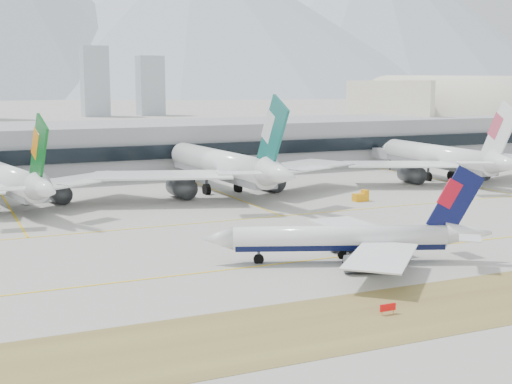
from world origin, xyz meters
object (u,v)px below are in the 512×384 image
widebody_eva (10,181)px  hangar (474,147)px  widebody_china_air (443,159)px  taxiing_airliner (350,239)px  terminal (123,148)px  widebody_cathay (224,167)px

widebody_eva → hangar: size_ratio=0.67×
widebody_eva → widebody_china_air: 115.51m
taxiing_airliner → widebody_eva: widebody_eva is taller
taxiing_airliner → terminal: bearing=-66.1°
taxiing_airliner → widebody_china_air: 99.31m
taxiing_airliner → widebody_china_air: widebody_china_air is taller
widebody_cathay → widebody_eva: bearing=84.6°
widebody_eva → taxiing_airliner: bearing=-159.9°
hangar → terminal: bearing=-172.6°
taxiing_airliner → widebody_eva: 84.87m
widebody_eva → hangar: (192.57, 70.49, -5.71)m
widebody_china_air → widebody_eva: bearing=90.2°
widebody_eva → widebody_china_air: size_ratio=0.93×
widebody_eva → hangar: 205.15m
widebody_eva → terminal: 63.09m
widebody_cathay → taxiing_airliner: bearing=170.9°
widebody_cathay → hangar: 159.63m
widebody_cathay → widebody_china_air: bearing=-95.9°
widebody_cathay → widebody_china_air: size_ratio=1.09×
terminal → hangar: (154.56, 20.16, -7.37)m
widebody_eva → widebody_cathay: 50.54m
widebody_cathay → hangar: (142.07, 72.48, -6.61)m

